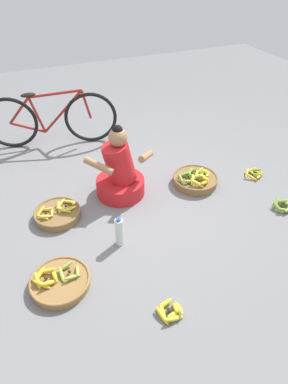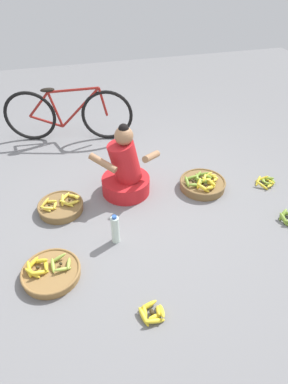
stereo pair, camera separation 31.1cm
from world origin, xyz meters
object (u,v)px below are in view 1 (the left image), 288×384
(water_bottle, at_px, (119,232))
(banana_basket_mid_right, at_px, (58,213))
(loose_bananas_front_right, at_px, (169,311))
(banana_basket_back_right, at_px, (195,179))
(vendor_woman_front, at_px, (120,173))
(banana_basket_front_center, at_px, (60,281))
(loose_bananas_front_left, at_px, (282,206))
(loose_bananas_near_bicycle, at_px, (255,173))
(bicycle_leaning, at_px, (51,119))

(water_bottle, bearing_deg, banana_basket_mid_right, 128.20)
(loose_bananas_front_right, bearing_deg, banana_basket_back_right, 53.89)
(banana_basket_back_right, distance_m, banana_basket_mid_right, 1.55)
(vendor_woman_front, height_order, banana_basket_front_center, vendor_woman_front)
(vendor_woman_front, xyz_separation_m, water_bottle, (-0.26, -0.71, -0.12))
(banana_basket_front_center, xyz_separation_m, loose_bananas_front_left, (2.31, 0.06, -0.01))
(loose_bananas_front_left, bearing_deg, vendor_woman_front, 148.40)
(banana_basket_back_right, distance_m, loose_bananas_front_right, 1.68)
(vendor_woman_front, xyz_separation_m, loose_bananas_near_bicycle, (1.57, -0.28, -0.24))
(banana_basket_mid_right, height_order, loose_bananas_front_left, banana_basket_mid_right)
(vendor_woman_front, height_order, loose_bananas_front_left, vendor_woman_front)
(banana_basket_mid_right, distance_m, water_bottle, 0.74)
(vendor_woman_front, relative_size, banana_basket_back_right, 1.61)
(loose_bananas_near_bicycle, distance_m, water_bottle, 1.88)
(loose_bananas_front_left, height_order, loose_bananas_near_bicycle, loose_bananas_front_left)
(loose_bananas_front_left, bearing_deg, water_bottle, 173.81)
(loose_bananas_near_bicycle, bearing_deg, water_bottle, -167.01)
(banana_basket_mid_right, relative_size, loose_bananas_front_left, 2.07)
(water_bottle, bearing_deg, vendor_woman_front, 69.73)
(bicycle_leaning, bearing_deg, loose_bananas_front_right, -84.07)
(banana_basket_front_center, bearing_deg, bicycle_leaning, 80.18)
(bicycle_leaning, height_order, banana_basket_back_right, bicycle_leaning)
(loose_bananas_front_left, height_order, loose_bananas_front_right, loose_bananas_front_left)
(banana_basket_back_right, height_order, water_bottle, water_bottle)
(banana_basket_back_right, relative_size, water_bottle, 1.64)
(bicycle_leaning, xyz_separation_m, banana_basket_back_right, (1.29, -1.54, -0.30))
(loose_bananas_near_bicycle, bearing_deg, bicycle_leaning, 140.73)
(vendor_woman_front, distance_m, bicycle_leaning, 1.45)
(loose_bananas_near_bicycle, bearing_deg, loose_bananas_front_left, -100.95)
(loose_bananas_front_right, bearing_deg, loose_bananas_near_bicycle, 35.69)
(loose_bananas_front_right, height_order, water_bottle, water_bottle)
(loose_bananas_front_left, relative_size, loose_bananas_front_right, 1.10)
(loose_bananas_front_left, bearing_deg, banana_basket_front_center, -178.48)
(loose_bananas_front_right, relative_size, water_bottle, 0.66)
(banana_basket_back_right, bearing_deg, banana_basket_mid_right, 178.75)
(vendor_woman_front, relative_size, loose_bananas_front_left, 3.65)
(banana_basket_mid_right, bearing_deg, loose_bananas_front_right, -68.21)
(loose_bananas_front_right, bearing_deg, vendor_woman_front, 84.10)
(banana_basket_back_right, bearing_deg, loose_bananas_front_right, -126.11)
(banana_basket_back_right, xyz_separation_m, loose_bananas_near_bicycle, (0.73, -0.12, -0.04))
(vendor_woman_front, bearing_deg, banana_basket_mid_right, -169.64)
(loose_bananas_front_left, bearing_deg, loose_bananas_front_right, -158.55)
(banana_basket_front_center, relative_size, loose_bananas_front_right, 2.41)
(loose_bananas_front_left, xyz_separation_m, loose_bananas_front_right, (-1.61, -0.63, -0.00))
(vendor_woman_front, relative_size, loose_bananas_near_bicycle, 3.05)
(banana_basket_mid_right, distance_m, loose_bananas_front_left, 2.30)
(banana_basket_mid_right, distance_m, loose_bananas_near_bicycle, 2.29)
(vendor_woman_front, bearing_deg, loose_bananas_near_bicycle, -10.29)
(vendor_woman_front, height_order, banana_basket_mid_right, vendor_woman_front)
(bicycle_leaning, relative_size, water_bottle, 5.38)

